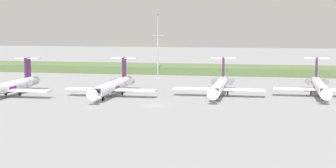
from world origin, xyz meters
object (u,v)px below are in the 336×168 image
regional_jet_third (113,86)px  antenna_mast (158,50)px  regional_jet_fifth (320,86)px  regional_jet_second (9,86)px  regional_jet_fourth (220,86)px

regional_jet_third → antenna_mast: (0.26, 52.46, 6.35)m
regional_jet_fifth → antenna_mast: antenna_mast is taller
regional_jet_fifth → regional_jet_second: bearing=-168.2°
regional_jet_third → regional_jet_fourth: 26.75m
regional_jet_fourth → regional_jet_fifth: (24.65, 4.25, 0.00)m
regional_jet_fifth → regional_jet_third: bearing=-168.9°
regional_jet_fifth → antenna_mast: size_ratio=1.45×
regional_jet_third → regional_jet_fifth: 51.75m
regional_jet_second → antenna_mast: (25.29, 58.30, 6.35)m
antenna_mast → regional_jet_fourth: bearing=-61.0°
regional_jet_second → regional_jet_fourth: 52.45m
regional_jet_third → antenna_mast: bearing=89.7°
regional_jet_third → regional_jet_fifth: (50.78, 9.95, 0.00)m
regional_jet_fourth → regional_jet_fifth: size_ratio=1.00×
regional_jet_fourth → antenna_mast: size_ratio=1.45×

